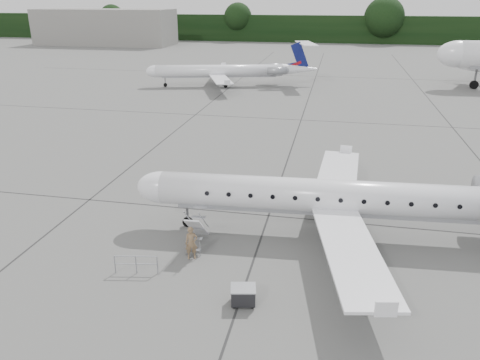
# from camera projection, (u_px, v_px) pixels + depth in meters

# --- Properties ---
(ground) EXTENTS (320.00, 320.00, 0.00)m
(ground) POSITION_uv_depth(u_px,v_px,m) (360.00, 255.00, 26.01)
(ground) COLOR #5E5E5C
(ground) RESTS_ON ground
(treeline) EXTENTS (260.00, 4.00, 8.00)m
(treeline) POSITION_uv_depth(u_px,v_px,m) (347.00, 29.00, 143.05)
(treeline) COLOR black
(treeline) RESTS_ON ground
(terminal_building) EXTENTS (40.00, 14.00, 10.00)m
(terminal_building) POSITION_uv_depth(u_px,v_px,m) (105.00, 27.00, 137.56)
(terminal_building) COLOR slate
(terminal_building) RESTS_ON ground
(main_regional_jet) EXTENTS (28.84, 21.68, 7.06)m
(main_regional_jet) POSITION_uv_depth(u_px,v_px,m) (343.00, 181.00, 26.77)
(main_regional_jet) COLOR white
(main_regional_jet) RESTS_ON ground
(airstair) EXTENTS (1.02, 2.55, 2.21)m
(airstair) POSITION_uv_depth(u_px,v_px,m) (197.00, 228.00, 26.56)
(airstair) COLOR white
(airstair) RESTS_ON ground
(passenger) EXTENTS (0.80, 0.66, 1.87)m
(passenger) POSITION_uv_depth(u_px,v_px,m) (191.00, 243.00, 25.33)
(passenger) COLOR brown
(passenger) RESTS_ON ground
(safety_railing) EXTENTS (2.18, 0.47, 1.00)m
(safety_railing) POSITION_uv_depth(u_px,v_px,m) (136.00, 265.00, 24.09)
(safety_railing) COLOR gray
(safety_railing) RESTS_ON ground
(baggage_cart) EXTENTS (1.26, 1.10, 0.96)m
(baggage_cart) POSITION_uv_depth(u_px,v_px,m) (243.00, 295.00, 21.67)
(baggage_cart) COLOR black
(baggage_cart) RESTS_ON ground
(bg_regional_left) EXTENTS (29.57, 24.50, 6.73)m
(bg_regional_left) POSITION_uv_depth(u_px,v_px,m) (219.00, 65.00, 73.58)
(bg_regional_left) COLOR white
(bg_regional_left) RESTS_ON ground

